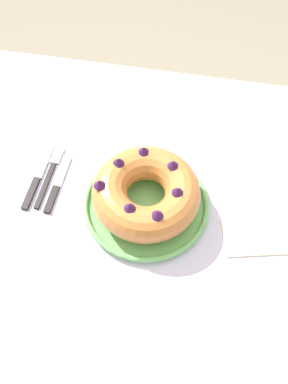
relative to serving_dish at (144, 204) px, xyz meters
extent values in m
plane|color=gray|center=(0.00, 0.01, -0.74)|extent=(8.00, 8.00, 0.00)
cube|color=silver|center=(0.00, 0.01, -0.03)|extent=(1.41, 0.92, 0.03)
cylinder|color=brown|center=(-0.63, 0.40, -0.39)|extent=(0.06, 0.06, 0.70)
cylinder|color=#6BB760|center=(0.00, 0.00, -0.01)|extent=(0.28, 0.28, 0.01)
torus|color=#6BB760|center=(0.00, 0.00, 0.00)|extent=(0.29, 0.29, 0.01)
torus|color=#C67538|center=(0.00, 0.00, 0.05)|extent=(0.24, 0.24, 0.08)
cone|color=#3D1947|center=(-0.02, -0.07, 0.10)|extent=(0.04, 0.04, 0.02)
cone|color=#3D1947|center=(0.04, -0.07, 0.10)|extent=(0.04, 0.04, 0.02)
cone|color=#3D1947|center=(0.07, -0.01, 0.10)|extent=(0.03, 0.03, 0.02)
cone|color=#3D1947|center=(0.05, 0.05, 0.10)|extent=(0.04, 0.04, 0.02)
cone|color=#3D1947|center=(-0.02, 0.08, 0.10)|extent=(0.03, 0.03, 0.02)
cone|color=#3D1947|center=(-0.06, 0.04, 0.10)|extent=(0.03, 0.03, 0.02)
cone|color=#3D1947|center=(-0.09, -0.02, 0.10)|extent=(0.03, 0.03, 0.02)
cube|color=black|center=(-0.24, 0.01, -0.01)|extent=(0.01, 0.13, 0.01)
cube|color=silver|center=(-0.24, 0.10, -0.01)|extent=(0.02, 0.05, 0.01)
cube|color=black|center=(-0.27, -0.02, -0.01)|extent=(0.02, 0.09, 0.01)
cube|color=silver|center=(-0.27, 0.08, -0.01)|extent=(0.02, 0.11, 0.00)
cube|color=black|center=(-0.22, -0.03, -0.01)|extent=(0.02, 0.07, 0.01)
cube|color=silver|center=(-0.22, 0.06, -0.01)|extent=(0.02, 0.09, 0.00)
cube|color=beige|center=(0.25, -0.03, -0.01)|extent=(0.15, 0.12, 0.00)
camera|label=1|loc=(0.08, -0.43, 0.74)|focal=35.00mm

